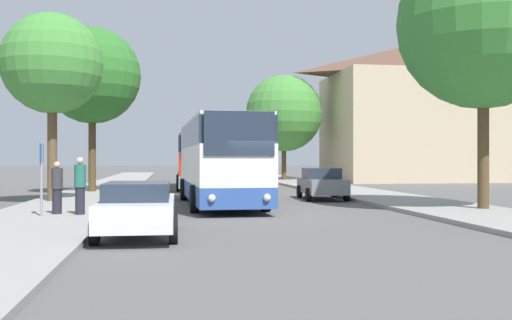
{
  "coord_description": "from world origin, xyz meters",
  "views": [
    {
      "loc": [
        -3.18,
        -20.09,
        1.92
      ],
      "look_at": [
        0.89,
        7.66,
        1.87
      ],
      "focal_mm": 42.0,
      "sensor_mm": 36.0,
      "label": 1
    }
  ],
  "objects_px": {
    "bus_front": "(220,160)",
    "bus_middle": "(199,161)",
    "tree_left_near": "(52,64)",
    "tree_right_mid": "(483,24)",
    "pedestrian_waiting_near": "(80,185)",
    "parked_car_left_curb": "(138,207)",
    "parked_car_right_near": "(322,183)",
    "pedestrian_waiting_far": "(57,188)",
    "tree_left_far": "(92,76)",
    "tree_right_near": "(284,113)",
    "bus_stop_sign": "(41,170)"
  },
  "relations": [
    {
      "from": "pedestrian_waiting_far",
      "to": "tree_right_mid",
      "type": "xyz_separation_m",
      "value": [
        14.66,
        -0.0,
        5.75
      ]
    },
    {
      "from": "parked_car_right_near",
      "to": "pedestrian_waiting_far",
      "type": "xyz_separation_m",
      "value": [
        -10.71,
        -7.54,
        0.22
      ]
    },
    {
      "from": "bus_front",
      "to": "tree_left_far",
      "type": "relative_size",
      "value": 1.24
    },
    {
      "from": "tree_left_near",
      "to": "tree_left_far",
      "type": "xyz_separation_m",
      "value": [
        0.73,
        7.41,
        0.54
      ]
    },
    {
      "from": "bus_stop_sign",
      "to": "tree_left_far",
      "type": "distance_m",
      "value": 15.13
    },
    {
      "from": "bus_middle",
      "to": "pedestrian_waiting_far",
      "type": "xyz_separation_m",
      "value": [
        -5.52,
        -18.95,
        -0.81
      ]
    },
    {
      "from": "bus_front",
      "to": "parked_car_left_curb",
      "type": "relative_size",
      "value": 2.42
    },
    {
      "from": "pedestrian_waiting_far",
      "to": "tree_left_far",
      "type": "bearing_deg",
      "value": 166.4
    },
    {
      "from": "bus_stop_sign",
      "to": "tree_left_far",
      "type": "bearing_deg",
      "value": 90.92
    },
    {
      "from": "bus_middle",
      "to": "bus_front",
      "type": "bearing_deg",
      "value": -87.97
    },
    {
      "from": "parked_car_left_curb",
      "to": "tree_left_near",
      "type": "relative_size",
      "value": 0.58
    },
    {
      "from": "bus_stop_sign",
      "to": "tree_right_mid",
      "type": "height_order",
      "value": "tree_right_mid"
    },
    {
      "from": "tree_left_near",
      "to": "bus_front",
      "type": "bearing_deg",
      "value": -12.59
    },
    {
      "from": "pedestrian_waiting_near",
      "to": "tree_right_mid",
      "type": "bearing_deg",
      "value": -86.48
    },
    {
      "from": "parked_car_right_near",
      "to": "pedestrian_waiting_far",
      "type": "height_order",
      "value": "pedestrian_waiting_far"
    },
    {
      "from": "pedestrian_waiting_near",
      "to": "tree_left_near",
      "type": "bearing_deg",
      "value": 19.69
    },
    {
      "from": "tree_right_near",
      "to": "tree_left_far",
      "type": "bearing_deg",
      "value": -129.69
    },
    {
      "from": "tree_right_near",
      "to": "tree_right_mid",
      "type": "xyz_separation_m",
      "value": [
        1.32,
        -30.41,
        0.92
      ]
    },
    {
      "from": "parked_car_right_near",
      "to": "tree_left_near",
      "type": "relative_size",
      "value": 0.53
    },
    {
      "from": "pedestrian_waiting_far",
      "to": "tree_left_near",
      "type": "xyz_separation_m",
      "value": [
        -1.3,
        6.23,
        4.91
      ]
    },
    {
      "from": "tree_left_far",
      "to": "bus_front",
      "type": "bearing_deg",
      "value": -55.28
    },
    {
      "from": "tree_left_far",
      "to": "tree_right_near",
      "type": "relative_size",
      "value": 1.0
    },
    {
      "from": "tree_left_far",
      "to": "tree_right_mid",
      "type": "relative_size",
      "value": 0.93
    },
    {
      "from": "pedestrian_waiting_far",
      "to": "tree_left_far",
      "type": "xyz_separation_m",
      "value": [
        -0.57,
        13.64,
        5.45
      ]
    },
    {
      "from": "tree_left_near",
      "to": "tree_right_mid",
      "type": "distance_m",
      "value": 17.16
    },
    {
      "from": "bus_front",
      "to": "pedestrian_waiting_near",
      "type": "height_order",
      "value": "bus_front"
    },
    {
      "from": "tree_right_near",
      "to": "parked_car_right_near",
      "type": "bearing_deg",
      "value": -96.56
    },
    {
      "from": "parked_car_left_curb",
      "to": "tree_right_near",
      "type": "height_order",
      "value": "tree_right_near"
    },
    {
      "from": "pedestrian_waiting_far",
      "to": "tree_left_near",
      "type": "bearing_deg",
      "value": 175.78
    },
    {
      "from": "tree_left_far",
      "to": "pedestrian_waiting_far",
      "type": "bearing_deg",
      "value": -87.6
    },
    {
      "from": "bus_front",
      "to": "parked_car_left_curb",
      "type": "xyz_separation_m",
      "value": [
        -2.83,
        -9.62,
        -1.14
      ]
    },
    {
      "from": "bus_middle",
      "to": "parked_car_right_near",
      "type": "xyz_separation_m",
      "value": [
        5.19,
        -11.41,
        -1.03
      ]
    },
    {
      "from": "parked_car_left_curb",
      "to": "tree_right_mid",
      "type": "relative_size",
      "value": 0.47
    },
    {
      "from": "bus_middle",
      "to": "tree_right_near",
      "type": "bearing_deg",
      "value": 57.28
    },
    {
      "from": "tree_right_mid",
      "to": "bus_front",
      "type": "bearing_deg",
      "value": 152.58
    },
    {
      "from": "tree_right_near",
      "to": "bus_middle",
      "type": "bearing_deg",
      "value": -124.31
    },
    {
      "from": "bus_front",
      "to": "bus_middle",
      "type": "distance_m",
      "value": 14.27
    },
    {
      "from": "pedestrian_waiting_near",
      "to": "tree_right_near",
      "type": "bearing_deg",
      "value": -20.05
    },
    {
      "from": "bus_front",
      "to": "parked_car_right_near",
      "type": "bearing_deg",
      "value": 27.54
    },
    {
      "from": "parked_car_right_near",
      "to": "pedestrian_waiting_near",
      "type": "bearing_deg",
      "value": 41.69
    },
    {
      "from": "bus_middle",
      "to": "parked_car_left_curb",
      "type": "height_order",
      "value": "bus_middle"
    },
    {
      "from": "bus_front",
      "to": "bus_middle",
      "type": "height_order",
      "value": "bus_front"
    },
    {
      "from": "tree_right_mid",
      "to": "bus_stop_sign",
      "type": "bearing_deg",
      "value": -177.4
    },
    {
      "from": "bus_front",
      "to": "tree_left_near",
      "type": "distance_m",
      "value": 8.18
    },
    {
      "from": "pedestrian_waiting_far",
      "to": "tree_right_near",
      "type": "height_order",
      "value": "tree_right_near"
    },
    {
      "from": "parked_car_right_near",
      "to": "bus_stop_sign",
      "type": "height_order",
      "value": "bus_stop_sign"
    },
    {
      "from": "tree_left_near",
      "to": "tree_right_mid",
      "type": "relative_size",
      "value": 0.82
    },
    {
      "from": "tree_right_near",
      "to": "bus_front",
      "type": "bearing_deg",
      "value": -106.67
    },
    {
      "from": "parked_car_left_curb",
      "to": "tree_left_near",
      "type": "distance_m",
      "value": 12.98
    },
    {
      "from": "bus_front",
      "to": "pedestrian_waiting_near",
      "type": "relative_size",
      "value": 6.08
    }
  ]
}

